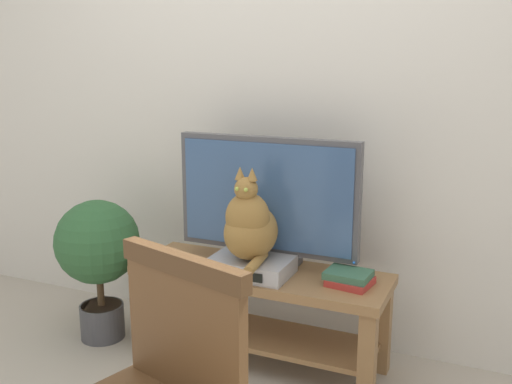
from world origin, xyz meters
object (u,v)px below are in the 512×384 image
Objects in this scene: media_box at (251,266)px; book_stack at (349,278)px; potted_plant at (98,251)px; tv at (267,199)px; tv_stand at (260,298)px; cat at (250,226)px.

media_box is 0.45m from book_stack.
tv is at bearing 11.47° from potted_plant.
cat is (-0.02, -0.08, 0.38)m from tv_stand.
tv_stand is 1.36× the size of tv.
cat reaches higher than book_stack.
potted_plant is (-0.87, -0.10, 0.15)m from tv_stand.
cat is at bearing -96.27° from tv.
tv_stand is 2.80× the size of cat.
cat reaches higher than potted_plant.
potted_plant is at bearing -173.59° from tv_stand.
book_stack is at bearing 3.93° from potted_plant.
tv is at bearing 168.54° from book_stack.
book_stack is at bearing -11.46° from tv.
media_box is at bearing -172.83° from book_stack.
tv is 4.20× the size of book_stack.
tv is (0.00, 0.08, 0.47)m from tv_stand.
tv_stand is 1.63× the size of potted_plant.
potted_plant is (-0.85, -0.03, -0.03)m from media_box.
tv_stand is 5.72× the size of book_stack.
book_stack is 0.28× the size of potted_plant.
tv is 2.42× the size of media_box.
book_stack is at bearing -1.12° from tv_stand.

